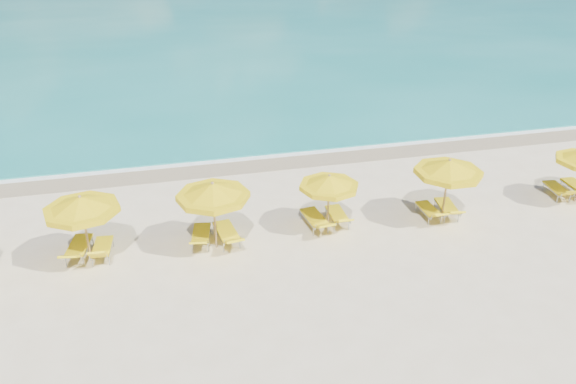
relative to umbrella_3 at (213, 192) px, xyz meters
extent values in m
plane|color=beige|center=(3.01, -0.11, -2.24)|extent=(120.00, 120.00, 0.00)
cube|color=#167B76|center=(3.01, 47.89, -2.24)|extent=(120.00, 80.00, 0.30)
cube|color=tan|center=(3.01, 7.29, -2.24)|extent=(120.00, 2.60, 0.01)
cube|color=white|center=(3.01, 8.09, -2.24)|extent=(120.00, 1.20, 0.03)
cube|color=white|center=(-2.99, 16.89, -2.24)|extent=(14.00, 0.36, 0.05)
cube|color=white|center=(11.01, 23.89, -2.24)|extent=(18.00, 0.30, 0.05)
cylinder|color=tan|center=(-4.35, 0.13, -1.01)|extent=(0.08, 0.08, 2.46)
cone|color=yellow|center=(-4.35, 0.13, 0.03)|extent=(2.87, 2.87, 0.49)
cylinder|color=yellow|center=(-4.35, 0.13, -0.22)|extent=(2.89, 2.89, 0.20)
sphere|color=tan|center=(-4.35, 0.13, 0.28)|extent=(0.11, 0.11, 0.11)
cylinder|color=tan|center=(0.00, 0.00, -0.98)|extent=(0.08, 0.08, 2.51)
cone|color=yellow|center=(0.00, 0.00, 0.07)|extent=(2.81, 2.81, 0.50)
cylinder|color=yellow|center=(0.00, 0.00, -0.17)|extent=(2.84, 2.84, 0.20)
sphere|color=tan|center=(0.00, 0.00, 0.33)|extent=(0.11, 0.11, 0.11)
cylinder|color=tan|center=(4.31, 0.34, -1.15)|extent=(0.07, 0.07, 2.18)
cone|color=yellow|center=(4.31, 0.34, -0.23)|extent=(2.38, 2.38, 0.44)
cylinder|color=yellow|center=(4.31, 0.34, -0.44)|extent=(2.40, 2.40, 0.17)
sphere|color=tan|center=(4.31, 0.34, -0.01)|extent=(0.10, 0.10, 0.10)
cylinder|color=tan|center=(8.87, -0.12, -0.98)|extent=(0.08, 0.08, 2.52)
cone|color=yellow|center=(8.87, -0.12, 0.08)|extent=(3.34, 3.34, 0.50)
cylinder|color=yellow|center=(8.87, -0.12, -0.17)|extent=(3.37, 3.37, 0.20)
sphere|color=tan|center=(8.87, -0.12, 0.34)|extent=(0.11, 0.11, 0.11)
cube|color=yellow|center=(-4.73, 0.63, -1.83)|extent=(0.87, 1.51, 0.09)
cube|color=yellow|center=(-4.90, -0.36, -1.66)|extent=(0.74, 0.73, 0.40)
cube|color=yellow|center=(-3.94, 0.39, -1.86)|extent=(0.70, 1.36, 0.08)
cube|color=yellow|center=(-4.01, -0.49, -1.64)|extent=(0.63, 0.55, 0.49)
cube|color=yellow|center=(-0.48, 0.48, -1.84)|extent=(0.83, 1.44, 0.08)
cube|color=yellow|center=(-0.65, -0.46, -1.68)|extent=(0.70, 0.69, 0.39)
cube|color=yellow|center=(0.42, 0.38, -1.82)|extent=(0.83, 1.52, 0.09)
cube|color=yellow|center=(0.55, -0.64, -1.67)|extent=(0.73, 0.73, 0.38)
cube|color=yellow|center=(3.85, 0.65, -1.83)|extent=(0.78, 1.49, 0.09)
cube|color=yellow|center=(3.95, -0.36, -1.68)|extent=(0.70, 0.71, 0.37)
cube|color=yellow|center=(4.80, 0.73, -1.86)|extent=(0.62, 1.33, 0.08)
cube|color=yellow|center=(4.78, -0.19, -1.69)|extent=(0.60, 0.58, 0.40)
cube|color=yellow|center=(8.45, 0.28, -1.87)|extent=(0.56, 1.26, 0.08)
cube|color=yellow|center=(8.45, -0.60, -1.71)|extent=(0.56, 0.54, 0.38)
cube|color=yellow|center=(9.25, 0.29, -1.85)|extent=(0.81, 1.42, 0.08)
cube|color=yellow|center=(9.10, -0.63, -1.68)|extent=(0.68, 0.66, 0.41)
cube|color=yellow|center=(14.59, 0.67, -1.86)|extent=(0.77, 1.38, 0.08)
cube|color=yellow|center=(14.46, -0.21, -1.67)|extent=(0.66, 0.62, 0.44)
camera|label=1|loc=(-1.57, -17.39, 8.65)|focal=35.00mm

